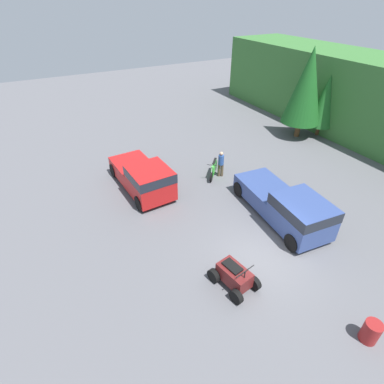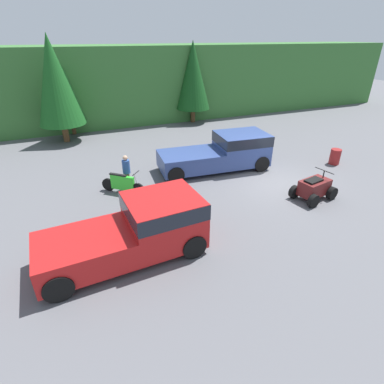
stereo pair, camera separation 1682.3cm
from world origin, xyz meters
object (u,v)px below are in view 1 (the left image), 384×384
Objects in this scene: pickup_truck_second at (288,206)px; dirt_bike at (214,169)px; rider_person at (221,163)px; quad_atv at (234,276)px; pickup_truck_red at (144,177)px; steel_barrel at (371,332)px.

pickup_truck_second is 5.87m from dirt_bike.
pickup_truck_second is at bearing 31.47° from rider_person.
quad_atv is at bearing -60.89° from pickup_truck_second.
pickup_truck_red is at bearing -133.29° from pickup_truck_second.
pickup_truck_red is 8.25m from quad_atv.
pickup_truck_second is 5.15m from quad_atv.
dirt_bike is at bearing 82.45° from pickup_truck_red.
pickup_truck_second reaches higher than dirt_bike.
rider_person is 11.79m from steel_barrel.
quad_atv is 2.37× the size of steel_barrel.
pickup_truck_red is at bearing 174.70° from quad_atv.
pickup_truck_red is 8.18m from pickup_truck_second.
quad_atv is at bearing 1.73° from pickup_truck_red.
steel_barrel is (12.32, 3.52, -0.57)m from pickup_truck_red.
pickup_truck_second is 6.95× the size of steel_barrel.
quad_atv is (2.08, -4.69, -0.51)m from pickup_truck_second.
pickup_truck_second reaches higher than steel_barrel.
quad_atv is at bearing 15.59° from dirt_bike.
pickup_truck_red is 3.15× the size of rider_person.
pickup_truck_red and pickup_truck_second have the same top height.
rider_person is (-7.57, 4.18, 0.44)m from quad_atv.
dirt_bike is 1.00× the size of rider_person.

